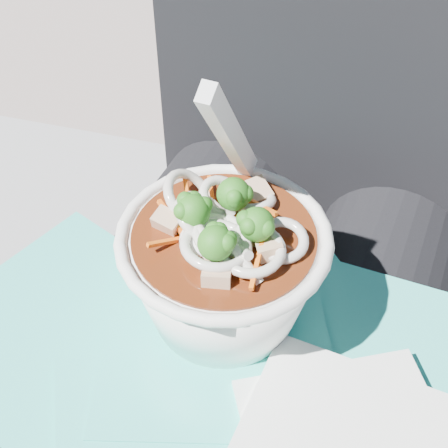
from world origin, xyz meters
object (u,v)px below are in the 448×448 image
at_px(stone_ledge, 267,416).
at_px(udon_bowl, 224,263).
at_px(lap, 223,394).
at_px(person_body, 263,296).
at_px(plastic_bag, 214,373).

xyz_separation_m(stone_ledge, udon_bowl, (-0.01, -0.13, 0.45)).
bearing_deg(lap, person_body, 90.00).
relative_size(lap, udon_bowl, 2.47).
bearing_deg(lap, stone_ledge, 90.00).
xyz_separation_m(stone_ledge, plastic_bag, (0.01, -0.18, 0.39)).
relative_size(stone_ledge, person_body, 1.00).
relative_size(stone_ledge, udon_bowl, 5.14).
bearing_deg(person_body, stone_ledge, 90.00).
height_order(lap, udon_bowl, udon_bowl).
bearing_deg(person_body, udon_bowl, -95.19).
height_order(person_body, udon_bowl, person_body).
distance_m(stone_ledge, plastic_bag, 0.43).
bearing_deg(plastic_bag, person_body, 93.13).
relative_size(lap, plastic_bag, 1.10).
bearing_deg(stone_ledge, udon_bowl, -92.93).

